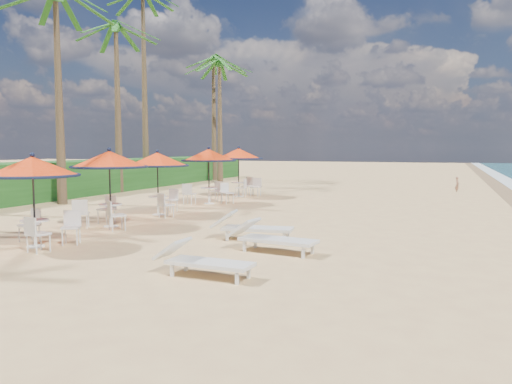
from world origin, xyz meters
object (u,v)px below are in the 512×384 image
Objects in this scene: station_0 at (35,178)px; lounger_near at (201,259)px; station_2 at (159,165)px; lounger_mid at (270,237)px; station_3 at (209,162)px; lounger_far at (249,226)px; station_1 at (108,169)px; station_4 at (240,160)px.

station_0 reaches higher than lounger_near.
station_0 is 0.98× the size of station_2.
station_2 is at bearing 149.07° from lounger_mid.
lounger_far is at bearing -56.70° from station_3.
station_2 is at bearing 93.40° from station_0.
station_1 reaches higher than lounger_far.
lounger_far is (4.91, -11.00, -1.52)m from station_4.
lounger_mid is at bearing -64.19° from station_4.
station_1 is at bearing -90.33° from station_3.
station_2 reaches higher than lounger_far.
lounger_near is 0.90× the size of lounger_mid.
station_0 is 5.61m from lounger_far.
station_2 is at bearing 129.60° from lounger_near.
station_4 is (0.05, 10.54, 0.05)m from station_1.
station_3 reaches higher than lounger_near.
station_3 is (0.04, 7.03, 0.03)m from station_1.
station_0 is 3.32m from station_1.
lounger_far is (4.96, -0.46, -1.46)m from station_1.
station_1 reaches higher than station_0.
station_1 is at bearing -89.03° from station_2.
station_0 is 6.05m from lounger_mid.
station_1 is 0.97× the size of station_4.
lounger_far reaches higher than lounger_mid.
lounger_far is at bearing 136.09° from lounger_mid.
station_0 is 6.34m from station_2.
station_0 is at bearing -88.42° from station_3.
station_1 is 7.03m from station_3.
lounger_near is at bearing -53.17° from station_2.
station_1 is at bearing 95.61° from station_0.
station_3 is (0.09, 4.00, 0.02)m from station_2.
station_4 is at bearing 89.20° from station_2.
station_1 is 6.44m from lounger_mid.
lounger_near is 2.69m from lounger_mid.
lounger_far is (4.92, -7.49, -1.50)m from station_3.
station_0 is at bearing -157.49° from lounger_mid.
station_1 is at bearing 170.97° from lounger_mid.
station_0 is 1.18× the size of lounger_near.
station_3 is at bearing 89.67° from station_1.
lounger_mid is (6.01, -1.78, -1.47)m from station_1.
station_4 reaches higher than station_0.
station_0 is at bearing -86.60° from station_2.
lounger_near is at bearing -90.33° from lounger_far.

